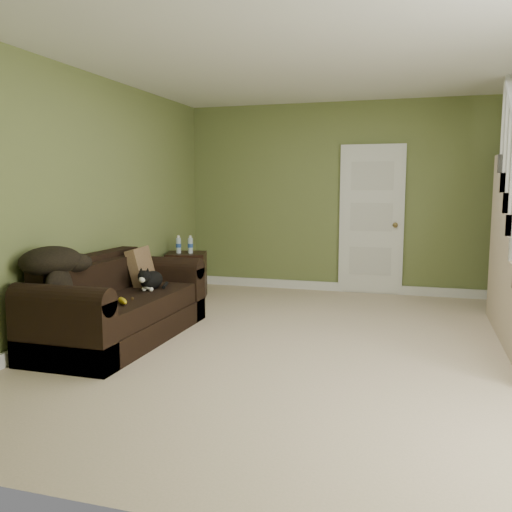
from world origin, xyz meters
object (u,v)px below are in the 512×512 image
Objects in this scene: sofa at (118,308)px; side_table at (186,275)px; cat at (150,280)px; banana at (122,301)px.

side_table is at bearing 94.89° from sofa.
sofa is 3.98× the size of cat.
sofa is 0.43m from cat.
sofa is at bearing 81.02° from banana.
banana is at bearing -87.22° from cat.
sofa is 10.03× the size of banana.
banana is (0.44, -2.34, 0.16)m from side_table.
banana is (0.08, -0.68, -0.07)m from cat.
side_table reaches higher than banana.
cat is (0.18, 0.32, 0.22)m from sofa.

